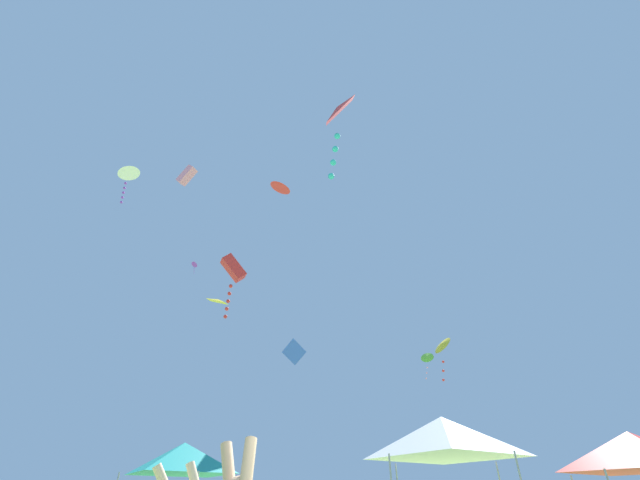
% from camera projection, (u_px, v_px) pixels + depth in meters
% --- Properties ---
extents(canopy_tent_teal, '(3.26, 3.26, 3.49)m').
position_uv_depth(canopy_tent_teal, '(183.00, 458.00, 14.99)').
color(canopy_tent_teal, '#9E9EA3').
rests_on(canopy_tent_teal, ground).
extents(canopy_tent_white, '(3.59, 3.59, 3.84)m').
position_uv_depth(canopy_tent_white, '(444.00, 437.00, 12.37)').
color(canopy_tent_white, '#9E9EA3').
rests_on(canopy_tent_white, ground).
extents(canopy_tent_red, '(3.00, 3.00, 3.21)m').
position_uv_depth(canopy_tent_red, '(634.00, 451.00, 10.81)').
color(canopy_tent_red, '#9E9EA3').
rests_on(canopy_tent_red, ground).
extents(kite_red_diamond, '(1.47, 1.46, 3.42)m').
position_uv_depth(kite_red_diamond, '(337.00, 112.00, 13.22)').
color(kite_red_diamond, red).
extents(kite_yellow_delta, '(1.35, 1.42, 2.44)m').
position_uv_depth(kite_yellow_delta, '(442.00, 346.00, 22.74)').
color(kite_yellow_delta, yellow).
extents(kite_blue_diamond, '(1.15, 1.38, 0.79)m').
position_uv_depth(kite_blue_diamond, '(294.00, 351.00, 21.59)').
color(kite_blue_diamond, blue).
extents(kite_lime_delta, '(1.19, 0.88, 2.26)m').
position_uv_depth(kite_lime_delta, '(427.00, 358.00, 33.41)').
color(kite_lime_delta, '#75D138').
extents(kite_white_delta, '(1.82, 1.85, 2.74)m').
position_uv_depth(kite_white_delta, '(128.00, 174.00, 27.85)').
color(kite_white_delta, white).
extents(kite_yellow_diamond, '(1.71, 1.65, 0.64)m').
position_uv_depth(kite_yellow_diamond, '(218.00, 300.00, 22.42)').
color(kite_yellow_diamond, yellow).
extents(kite_pink_box, '(0.95, 0.55, 0.95)m').
position_uv_depth(kite_pink_box, '(187.00, 175.00, 18.60)').
color(kite_pink_box, pink).
extents(kite_red_delta, '(1.26, 1.29, 0.56)m').
position_uv_depth(kite_red_delta, '(281.00, 187.00, 21.26)').
color(kite_red_delta, red).
extents(kite_purple_delta, '(0.78, 0.75, 1.20)m').
position_uv_depth(kite_purple_delta, '(195.00, 265.00, 36.29)').
color(kite_purple_delta, purple).
extents(kite_red_box, '(1.33, 1.14, 3.02)m').
position_uv_depth(kite_red_box, '(233.00, 270.00, 19.08)').
color(kite_red_box, red).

